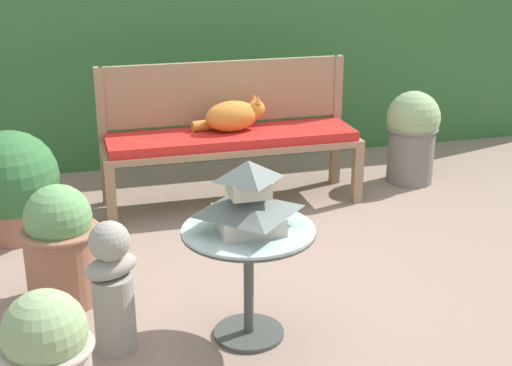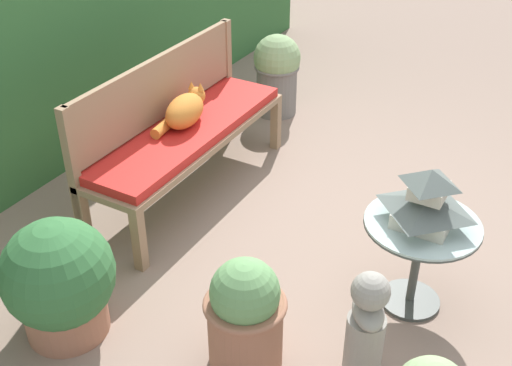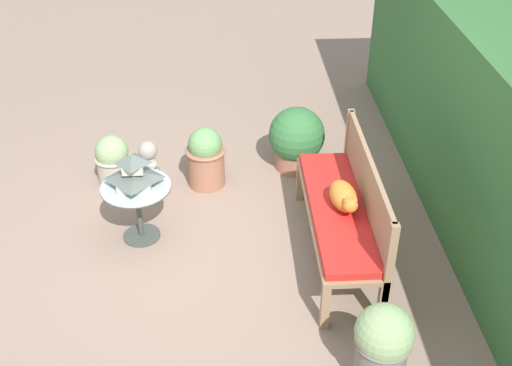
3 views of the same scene
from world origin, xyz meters
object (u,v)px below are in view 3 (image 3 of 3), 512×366
(garden_bench, at_px, (338,213))
(cat, at_px, (344,197))
(pagoda_birdhouse, at_px, (134,173))
(potted_plant_bench_right, at_px, (206,157))
(patio_table, at_px, (137,198))
(garden_bust, at_px, (150,170))
(potted_plant_hedge_corner, at_px, (113,160))
(potted_plant_patio_mid, at_px, (382,346))
(potted_plant_table_near, at_px, (297,139))

(garden_bench, height_order, cat, cat)
(pagoda_birdhouse, bearing_deg, potted_plant_bench_right, 145.00)
(garden_bench, relative_size, patio_table, 2.87)
(potted_plant_bench_right, bearing_deg, garden_bust, -67.84)
(garden_bench, relative_size, garden_bust, 2.79)
(pagoda_birdhouse, distance_m, potted_plant_hedge_corner, 0.98)
(patio_table, relative_size, potted_plant_bench_right, 0.97)
(potted_plant_patio_mid, bearing_deg, potted_plant_table_near, -174.68)
(pagoda_birdhouse, relative_size, garden_bust, 0.60)
(pagoda_birdhouse, bearing_deg, potted_plant_patio_mid, 45.76)
(patio_table, xyz_separation_m, potted_plant_table_near, (-1.03, 1.41, -0.09))
(potted_plant_bench_right, xyz_separation_m, potted_plant_table_near, (-0.26, 0.87, 0.02))
(potted_plant_patio_mid, distance_m, potted_plant_hedge_corner, 3.15)
(garden_bust, relative_size, potted_plant_table_near, 0.94)
(potted_plant_patio_mid, height_order, potted_plant_table_near, potted_plant_patio_mid)
(cat, bearing_deg, potted_plant_hedge_corner, -128.80)
(garden_bust, xyz_separation_m, potted_plant_bench_right, (-0.20, 0.50, -0.00))
(potted_plant_hedge_corner, bearing_deg, garden_bust, 54.03)
(cat, distance_m, patio_table, 1.66)
(patio_table, distance_m, pagoda_birdhouse, 0.24)
(garden_bench, bearing_deg, potted_plant_patio_mid, 3.10)
(garden_bench, xyz_separation_m, cat, (0.02, 0.03, 0.17))
(garden_bench, distance_m, cat, 0.17)
(garden_bust, xyz_separation_m, potted_plant_table_near, (-0.46, 1.37, 0.01))
(garden_bench, xyz_separation_m, patio_table, (-0.31, -1.59, -0.01))
(potted_plant_patio_mid, bearing_deg, garden_bust, -143.59)
(patio_table, bearing_deg, garden_bench, 79.00)
(cat, relative_size, potted_plant_patio_mid, 0.72)
(garden_bust, bearing_deg, patio_table, -34.97)
(potted_plant_patio_mid, height_order, potted_plant_bench_right, potted_plant_patio_mid)
(patio_table, distance_m, potted_plant_patio_mid, 2.31)
(garden_bust, relative_size, potted_plant_bench_right, 1.00)
(potted_plant_patio_mid, bearing_deg, potted_plant_hedge_corner, -141.10)
(garden_bench, xyz_separation_m, potted_plant_table_near, (-1.34, -0.18, -0.10))
(potted_plant_patio_mid, xyz_separation_m, potted_plant_table_near, (-2.64, -0.25, -0.04))
(pagoda_birdhouse, xyz_separation_m, potted_plant_table_near, (-1.03, 1.41, -0.33))
(garden_bench, distance_m, potted_plant_bench_right, 1.51)
(potted_plant_patio_mid, bearing_deg, pagoda_birdhouse, -134.24)
(garden_bench, distance_m, pagoda_birdhouse, 1.63)
(potted_plant_bench_right, relative_size, potted_plant_table_near, 0.94)
(garden_bench, distance_m, garden_bust, 1.78)
(garden_bust, bearing_deg, garden_bench, 29.86)
(cat, bearing_deg, potted_plant_patio_mid, -6.24)
(garden_bench, distance_m, potted_plant_patio_mid, 1.31)
(potted_plant_patio_mid, xyz_separation_m, potted_plant_bench_right, (-2.39, -1.12, -0.06))
(garden_bench, xyz_separation_m, pagoda_birdhouse, (-0.31, -1.59, 0.23))
(cat, distance_m, potted_plant_patio_mid, 1.31)
(potted_plant_table_near, bearing_deg, pagoda_birdhouse, -53.92)
(potted_plant_patio_mid, bearing_deg, garden_bench, -176.90)
(cat, relative_size, garden_bust, 0.80)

